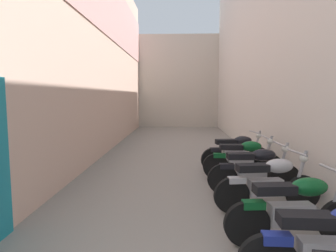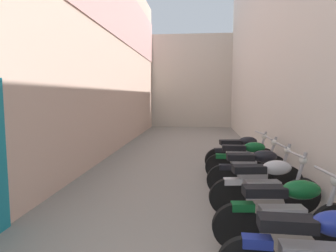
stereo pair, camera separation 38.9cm
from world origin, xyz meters
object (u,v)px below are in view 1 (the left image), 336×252
motorcycle_seventh (243,158)px  motorcycle_eighth (236,151)px  motorcycle_third (335,246)px  motorcycle_sixth (255,169)px  motorcycle_fifth (269,182)px  motorcycle_fourth (295,208)px

motorcycle_seventh → motorcycle_eighth: (-0.00, 0.83, 0.00)m
motorcycle_third → motorcycle_sixth: bearing=90.0°
motorcycle_seventh → motorcycle_eighth: same height
motorcycle_fifth → motorcycle_eighth: same height
motorcycle_seventh → motorcycle_eighth: 0.83m
motorcycle_fourth → motorcycle_fifth: same height
motorcycle_third → motorcycle_fourth: same height
motorcycle_sixth → motorcycle_seventh: size_ratio=1.00×
motorcycle_third → motorcycle_fourth: 0.95m
motorcycle_fifth → motorcycle_sixth: size_ratio=1.00×
motorcycle_sixth → motorcycle_third: bearing=-90.0°
motorcycle_third → motorcycle_eighth: size_ratio=1.01×
motorcycle_fifth → motorcycle_sixth: same height
motorcycle_third → motorcycle_sixth: same height
motorcycle_fourth → motorcycle_eighth: size_ratio=1.01×
motorcycle_sixth → motorcycle_eighth: size_ratio=1.01×
motorcycle_eighth → motorcycle_fourth: bearing=-90.0°
motorcycle_fifth → motorcycle_seventh: 1.90m
motorcycle_sixth → motorcycle_seventh: (0.00, 1.00, 0.00)m
motorcycle_third → motorcycle_fourth: bearing=90.0°
motorcycle_fifth → motorcycle_sixth: 0.90m
motorcycle_third → motorcycle_sixth: (-0.00, 2.96, 0.00)m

